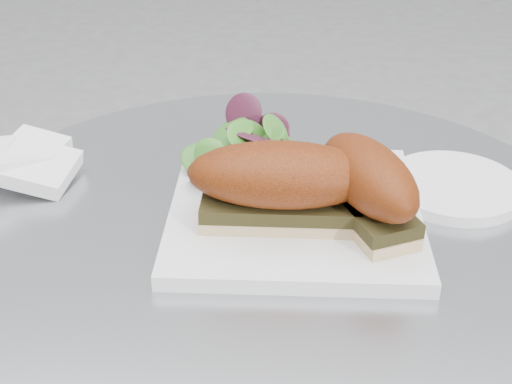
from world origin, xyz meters
TOP-DOWN VIEW (x-y plane):
  - plate at (0.02, 0.03)m, footprint 0.26×0.26m
  - sandwich_left at (0.01, -0.00)m, footprint 0.18×0.09m
  - sandwich_right at (0.09, 0.00)m, footprint 0.12×0.16m
  - salad at (-0.03, 0.10)m, footprint 0.12×0.12m
  - napkin at (-0.28, 0.08)m, footprint 0.17×0.17m
  - saucer at (0.19, 0.09)m, footprint 0.15×0.15m

SIDE VIEW (x-z plane):
  - saucer at x=0.19m, z-range 0.73..0.74m
  - plate at x=0.02m, z-range 0.73..0.75m
  - napkin at x=-0.28m, z-range 0.73..0.75m
  - salad at x=-0.03m, z-range 0.75..0.80m
  - sandwich_right at x=0.09m, z-range 0.75..0.83m
  - sandwich_left at x=0.01m, z-range 0.75..0.83m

